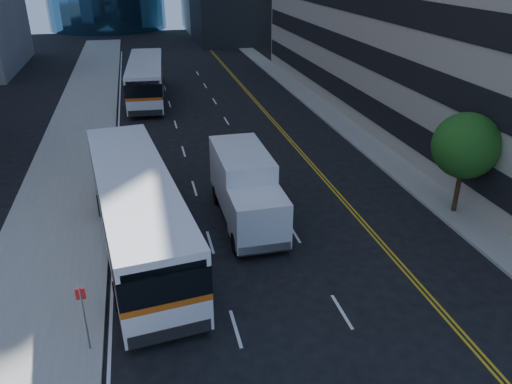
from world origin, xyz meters
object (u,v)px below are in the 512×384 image
(street_tree, at_px, (466,146))
(bus_front, at_px, (137,209))
(box_truck, at_px, (246,188))
(bus_rear, at_px, (146,79))

(street_tree, distance_m, bus_front, 15.70)
(street_tree, relative_size, bus_front, 0.36)
(street_tree, distance_m, box_truck, 10.74)
(street_tree, height_order, bus_front, street_tree)
(bus_front, bearing_deg, street_tree, -8.09)
(bus_front, distance_m, box_truck, 5.31)
(street_tree, height_order, box_truck, street_tree)
(bus_rear, bearing_deg, bus_front, -89.36)
(box_truck, bearing_deg, bus_front, -166.22)
(bus_front, bearing_deg, box_truck, 7.29)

